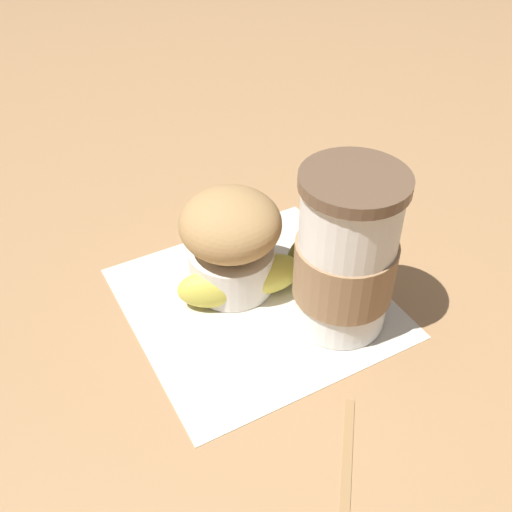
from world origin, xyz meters
TOP-DOWN VIEW (x-y plane):
  - ground_plane at (0.00, 0.00)m, footprint 3.00×3.00m
  - paper_napkin at (0.00, 0.00)m, footprint 0.25×0.25m
  - coffee_cup at (-0.06, 0.05)m, footprint 0.09×0.09m
  - muffin at (0.01, -0.03)m, footprint 0.09×0.09m
  - banana at (-0.02, -0.02)m, footprint 0.17×0.06m
  - wooden_stirrer at (-0.00, 0.18)m, footprint 0.06×0.10m

SIDE VIEW (x-z plane):
  - ground_plane at x=0.00m, z-range 0.00..0.00m
  - paper_napkin at x=0.00m, z-range 0.00..0.00m
  - wooden_stirrer at x=0.00m, z-range 0.00..0.00m
  - banana at x=-0.02m, z-range 0.00..0.04m
  - muffin at x=0.01m, z-range 0.00..0.10m
  - coffee_cup at x=-0.06m, z-range 0.00..0.15m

